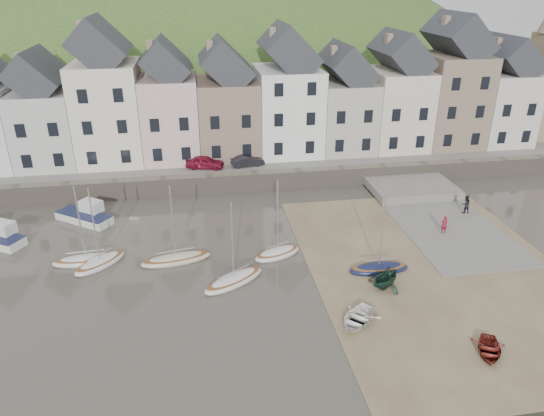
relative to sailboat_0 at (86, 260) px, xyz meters
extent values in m
plane|color=#464137|center=(13.96, -5.03, -0.26)|extent=(160.00, 160.00, 0.00)
cube|color=#305020|center=(13.96, 26.97, 0.49)|extent=(90.00, 30.00, 1.50)
cube|color=slate|center=(13.96, 15.47, 1.29)|extent=(70.00, 7.00, 0.10)
cube|color=slate|center=(13.96, 11.97, 0.64)|extent=(70.00, 1.20, 1.80)
cube|color=brown|center=(24.96, -5.03, -0.23)|extent=(18.00, 26.00, 0.06)
cube|color=slate|center=(28.96, 2.97, -0.20)|extent=(8.00, 18.00, 0.12)
ellipsoid|color=#305020|center=(8.96, 54.97, -18.26)|extent=(134.40, 84.00, 84.00)
cube|color=#B9B9B4|center=(-6.09, 18.97, 4.99)|extent=(5.80, 8.00, 7.50)
cube|color=gray|center=(-7.54, 18.97, 11.66)|extent=(0.60, 0.90, 1.40)
cube|color=beige|center=(0.06, 18.97, 6.24)|extent=(6.40, 8.00, 10.00)
cube|color=gray|center=(-1.54, 18.97, 14.46)|extent=(0.60, 0.90, 1.40)
cube|color=beige|center=(6.11, 18.97, 5.49)|extent=(5.60, 8.00, 8.50)
cube|color=gray|center=(4.71, 18.97, 12.56)|extent=(0.60, 0.90, 1.40)
cube|color=#82695A|center=(12.06, 18.97, 5.24)|extent=(6.20, 8.00, 8.00)
cube|color=gray|center=(10.51, 18.97, 12.36)|extent=(0.60, 0.90, 1.40)
cube|color=white|center=(18.51, 18.97, 5.74)|extent=(6.60, 8.00, 9.00)
cube|color=gray|center=(16.86, 18.97, 13.56)|extent=(0.60, 0.90, 1.40)
cube|color=#B0ABA0|center=(24.76, 18.97, 4.99)|extent=(5.80, 8.00, 7.50)
cube|color=gray|center=(23.31, 18.97, 11.66)|extent=(0.60, 0.90, 1.40)
cube|color=beige|center=(30.71, 18.97, 5.49)|extent=(6.00, 8.00, 8.50)
cube|color=gray|center=(29.21, 18.97, 12.76)|extent=(0.60, 0.90, 1.40)
cube|color=#7F6D5B|center=(36.96, 18.97, 6.24)|extent=(6.40, 8.00, 10.00)
cube|color=gray|center=(35.36, 18.97, 14.46)|extent=(0.60, 0.90, 1.40)
cube|color=beige|center=(43.11, 18.97, 5.24)|extent=(5.80, 8.00, 8.00)
cube|color=gray|center=(41.66, 18.97, 12.16)|extent=(0.60, 0.90, 1.40)
cube|color=#997F60|center=(48.51, 18.97, 7.24)|extent=(3.50, 3.50, 12.00)
ellipsoid|color=silver|center=(0.00, 0.00, -0.06)|extent=(4.90, 1.82, 0.84)
ellipsoid|color=brown|center=(0.00, 0.00, 0.16)|extent=(4.50, 1.65, 0.20)
cylinder|color=#B2B5B7|center=(0.00, 0.00, 3.04)|extent=(0.10, 0.10, 5.60)
cylinder|color=#B2B5B7|center=(0.00, 0.00, 0.69)|extent=(2.64, 0.25, 0.08)
ellipsoid|color=silver|center=(1.05, -0.57, -0.06)|extent=(4.05, 3.98, 0.84)
ellipsoid|color=brown|center=(1.05, -0.57, 0.16)|extent=(3.71, 3.65, 0.20)
cylinder|color=#B2B5B7|center=(1.05, -0.57, 3.04)|extent=(0.10, 0.10, 5.60)
cylinder|color=#B2B5B7|center=(1.05, -0.57, 0.69)|extent=(1.71, 1.66, 0.08)
ellipsoid|color=beige|center=(6.50, -0.90, -0.06)|extent=(5.35, 2.40, 0.84)
ellipsoid|color=brown|center=(6.50, -0.90, 0.16)|extent=(4.92, 2.19, 0.20)
cylinder|color=#B2B5B7|center=(6.50, -0.90, 3.04)|extent=(0.10, 0.10, 5.60)
cylinder|color=#B2B5B7|center=(6.50, -0.90, 0.69)|extent=(2.81, 0.59, 0.08)
ellipsoid|color=silver|center=(14.01, -1.24, -0.06)|extent=(4.06, 2.84, 0.84)
ellipsoid|color=brown|center=(14.01, -1.24, 0.16)|extent=(3.73, 2.59, 0.20)
cylinder|color=#B2B5B7|center=(14.01, -1.24, 3.04)|extent=(0.10, 0.10, 5.60)
cylinder|color=#B2B5B7|center=(14.01, -1.24, 0.69)|extent=(1.95, 0.87, 0.08)
ellipsoid|color=silver|center=(10.45, -4.41, -0.06)|extent=(4.87, 3.84, 0.84)
ellipsoid|color=brown|center=(10.45, -4.41, 0.16)|extent=(4.47, 3.51, 0.20)
cylinder|color=#B2B5B7|center=(10.45, -4.41, 3.04)|extent=(0.10, 0.10, 5.60)
cylinder|color=#B2B5B7|center=(10.45, -4.41, 0.69)|extent=(2.28, 1.48, 0.08)
ellipsoid|color=#131A3D|center=(20.80, -4.50, -0.06)|extent=(4.39, 1.55, 0.84)
ellipsoid|color=brown|center=(20.80, -4.50, 0.16)|extent=(4.04, 1.41, 0.20)
cylinder|color=#B2B5B7|center=(20.80, -4.50, 3.04)|extent=(0.10, 0.10, 5.60)
cylinder|color=#B2B5B7|center=(20.80, -4.50, 0.69)|extent=(2.40, 0.11, 0.08)
cube|color=silver|center=(-6.87, 4.43, 0.94)|extent=(1.99, 1.84, 1.00)
cube|color=silver|center=(-1.37, 7.18, 0.09)|extent=(5.17, 4.43, 0.70)
cube|color=#131A3D|center=(-1.37, 7.18, 0.46)|extent=(5.12, 4.41, 0.08)
cube|color=silver|center=(-0.74, 7.64, 0.94)|extent=(2.17, 2.04, 1.00)
imported|color=white|center=(17.46, -9.99, 0.13)|extent=(3.87, 3.90, 0.66)
imported|color=#163127|center=(20.52, -6.47, 0.53)|extent=(3.66, 3.56, 1.47)
imported|color=maroon|center=(23.84, -13.79, 0.07)|extent=(2.87, 3.21, 0.55)
imported|color=maroon|center=(28.00, 0.18, 0.62)|extent=(0.56, 0.38, 1.52)
imported|color=black|center=(31.63, 3.48, 0.68)|extent=(0.83, 0.66, 1.65)
imported|color=maroon|center=(9.30, 14.47, 1.98)|extent=(4.05, 2.38, 1.29)
imported|color=black|center=(13.60, 14.47, 1.89)|extent=(3.51, 1.73, 1.11)
camera|label=1|loc=(8.42, -33.78, 18.98)|focal=33.35mm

